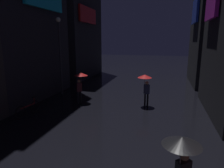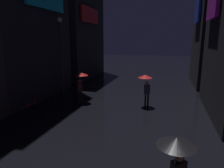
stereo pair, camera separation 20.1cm
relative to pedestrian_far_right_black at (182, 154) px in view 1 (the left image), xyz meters
name	(u,v)px [view 1 (the left image)]	position (x,y,z in m)	size (l,w,h in m)	color
pedestrian_far_right_black	(182,154)	(0.00, 0.00, 0.00)	(0.90, 0.90, 2.12)	#2D2D38
pedestrian_near_crossing_red	(80,79)	(-5.99, 7.80, 0.00)	(0.90, 0.90, 2.12)	black
pedestrian_foreground_left_red	(145,81)	(-1.67, 8.22, 0.00)	(0.90, 0.90, 2.12)	black
bicycle_parked_at_storefront	(28,109)	(-8.03, 4.90, -1.28)	(0.26, 1.82, 0.96)	black
streetlamp_left_far	(60,48)	(-8.44, 9.61, 2.01)	(0.36, 0.36, 5.95)	#2D2D33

